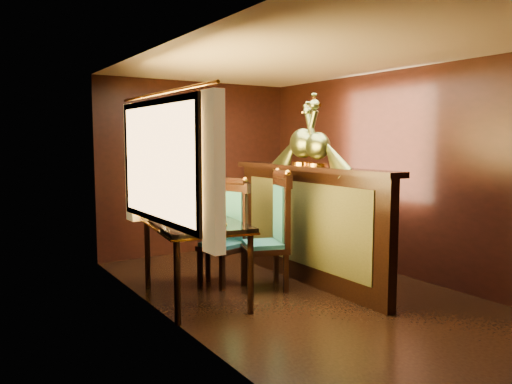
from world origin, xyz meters
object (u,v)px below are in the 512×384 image
peacock_right (303,130)px  chair_left (275,226)px  chair_right (229,228)px  dining_table (194,228)px  peacock_left (318,134)px

peacock_right → chair_left: bearing=-170.5°
chair_right → peacock_right: (0.76, -0.40, 1.12)m
chair_left → chair_right: 0.57m
dining_table → chair_left: size_ratio=1.13×
chair_left → peacock_left: 1.13m
peacock_left → chair_left: bearing=156.1°
chair_right → peacock_left: bearing=-57.2°
dining_table → peacock_right: (1.38, -0.04, 1.01)m
peacock_left → peacock_right: (0.00, 0.27, 0.04)m
chair_right → peacock_right: 1.41m
chair_left → peacock_left: (0.44, -0.19, 1.03)m
dining_table → peacock_left: 1.71m
peacock_left → peacock_right: 0.27m
chair_left → chair_right: (-0.32, 0.47, -0.05)m
chair_right → peacock_right: peacock_right is taller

